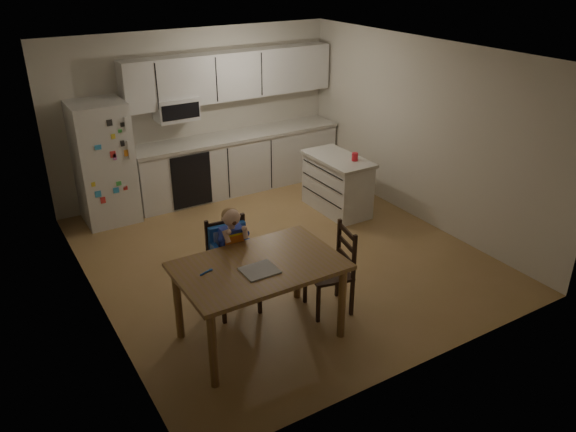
% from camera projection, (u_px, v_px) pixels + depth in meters
% --- Properties ---
extents(room, '(4.52, 5.01, 2.51)m').
position_uv_depth(room, '(260.00, 150.00, 6.99)').
color(room, olive).
rests_on(room, ground).
extents(refrigerator, '(0.72, 0.70, 1.70)m').
position_uv_depth(refrigerator, '(104.00, 163.00, 7.73)').
color(refrigerator, silver).
rests_on(refrigerator, ground).
extents(kitchen_run, '(3.37, 0.62, 2.15)m').
position_uv_depth(kitchen_run, '(235.00, 136.00, 8.74)').
color(kitchen_run, silver).
rests_on(kitchen_run, ground).
extents(kitchen_island, '(0.59, 1.12, 0.83)m').
position_uv_depth(kitchen_island, '(337.00, 184.00, 8.19)').
color(kitchen_island, silver).
rests_on(kitchen_island, ground).
extents(red_cup, '(0.09, 0.09, 0.11)m').
position_uv_depth(red_cup, '(355.00, 157.00, 7.86)').
color(red_cup, red).
rests_on(red_cup, kitchen_island).
extents(dining_table, '(1.55, 1.00, 0.83)m').
position_uv_depth(dining_table, '(259.00, 274.00, 5.33)').
color(dining_table, olive).
rests_on(dining_table, ground).
extents(napkin, '(0.32, 0.28, 0.01)m').
position_uv_depth(napkin, '(259.00, 270.00, 5.16)').
color(napkin, '#A1A1A6').
rests_on(napkin, dining_table).
extents(toddler_spoon, '(0.12, 0.06, 0.02)m').
position_uv_depth(toddler_spoon, '(205.00, 273.00, 5.13)').
color(toddler_spoon, blue).
rests_on(toddler_spoon, dining_table).
extents(chair_booster, '(0.48, 0.48, 1.18)m').
position_uv_depth(chair_booster, '(231.00, 248.00, 5.81)').
color(chair_booster, black).
rests_on(chair_booster, ground).
extents(chair_side, '(0.50, 0.50, 0.95)m').
position_uv_depth(chair_side, '(337.00, 264.00, 5.87)').
color(chair_side, black).
rests_on(chair_side, ground).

